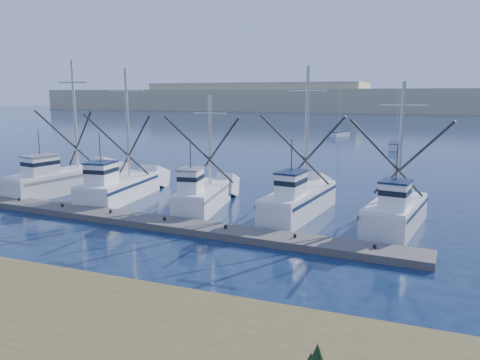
# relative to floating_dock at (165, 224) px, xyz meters

# --- Properties ---
(ground) EXTENTS (500.00, 500.00, 0.00)m
(ground) POSITION_rel_floating_dock_xyz_m (7.69, -5.85, -0.20)
(ground) COLOR #0C1A38
(ground) RESTS_ON ground
(floating_dock) EXTENTS (29.57, 3.78, 0.39)m
(floating_dock) POSITION_rel_floating_dock_xyz_m (0.00, 0.00, 0.00)
(floating_dock) COLOR #5D5853
(floating_dock) RESTS_ON ground
(dune_ridge) EXTENTS (360.00, 60.00, 10.00)m
(dune_ridge) POSITION_rel_floating_dock_xyz_m (7.69, 204.15, 4.80)
(dune_ridge) COLOR tan
(dune_ridge) RESTS_ON ground
(trawler_fleet) EXTENTS (28.99, 9.71, 10.35)m
(trawler_fleet) POSITION_rel_floating_dock_xyz_m (-1.31, 5.06, 0.80)
(trawler_fleet) COLOR white
(trawler_fleet) RESTS_ON ground
(sailboat_near) EXTENTS (1.97, 6.33, 8.10)m
(sailboat_near) POSITION_rel_floating_dock_xyz_m (10.18, 47.11, 0.30)
(sailboat_near) COLOR white
(sailboat_near) RESTS_ON ground
(sailboat_far) EXTENTS (3.42, 5.57, 8.10)m
(sailboat_far) POSITION_rel_floating_dock_xyz_m (-0.75, 63.81, 0.30)
(sailboat_far) COLOR white
(sailboat_far) RESTS_ON ground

